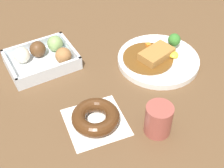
{
  "coord_description": "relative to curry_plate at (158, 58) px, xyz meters",
  "views": [
    {
      "loc": [
        0.35,
        0.6,
        0.63
      ],
      "look_at": [
        0.04,
        0.04,
        0.03
      ],
      "focal_mm": 52.18,
      "sensor_mm": 36.0,
      "label": 1
    }
  ],
  "objects": [
    {
      "name": "coffee_mug",
      "position": [
        0.15,
        0.21,
        0.03
      ],
      "size": [
        0.07,
        0.07,
        0.08
      ],
      "primitive_type": "cylinder",
      "color": "#9E4C42",
      "rests_on": "ground_plane"
    },
    {
      "name": "chocolate_ring_donut",
      "position": [
        0.27,
        0.12,
        0.0
      ],
      "size": [
        0.16,
        0.16,
        0.04
      ],
      "color": "white",
      "rests_on": "ground_plane"
    },
    {
      "name": "ground_plane",
      "position": [
        0.14,
        0.0,
        -0.01
      ],
      "size": [
        1.6,
        1.6,
        0.0
      ],
      "primitive_type": "plane",
      "color": "brown"
    },
    {
      "name": "donut_box",
      "position": [
        0.3,
        -0.17,
        0.01
      ],
      "size": [
        0.2,
        0.15,
        0.06
      ],
      "color": "silver",
      "rests_on": "ground_plane"
    },
    {
      "name": "curry_plate",
      "position": [
        0.0,
        0.0,
        0.0
      ],
      "size": [
        0.24,
        0.24,
        0.07
      ],
      "color": "white",
      "rests_on": "ground_plane"
    }
  ]
}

